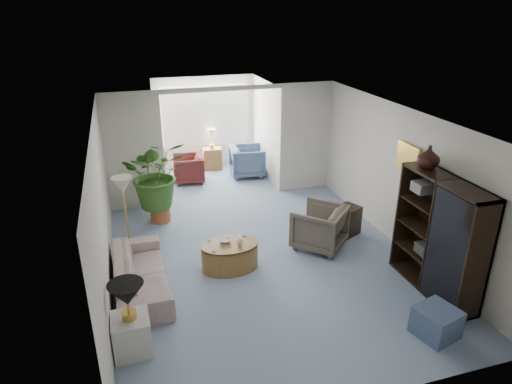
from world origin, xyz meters
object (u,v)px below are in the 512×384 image
object	(u,v)px
end_table	(132,335)
ottoman	(436,322)
sofa	(141,273)
sunroom_chair_blue	(247,161)
sunroom_chair_maroon	(189,169)
cabinet_urn	(429,157)
floor_lamp	(122,185)
entertainment_cabinet	(439,237)
coffee_bowl	(225,240)
sunroom_table	(212,158)
table_lamp	(126,294)
side_table_dark	(346,221)
wingback_chair	(319,227)
coffee_cup	(240,243)
coffee_table	(230,256)
framed_picture	(409,158)
plant_pot	(160,213)

from	to	relation	value
end_table	ottoman	xyz separation A→B (m)	(3.88, -0.85, -0.06)
sofa	end_table	distance (m)	1.37
sunroom_chair_blue	sunroom_chair_maroon	bearing A→B (deg)	96.38
end_table	cabinet_urn	xyz separation A→B (m)	(4.49, 0.57, 1.74)
floor_lamp	entertainment_cabinet	size ratio (longest dim) A/B	0.20
coffee_bowl	sunroom_table	size ratio (longest dim) A/B	0.37
sofa	table_lamp	distance (m)	1.48
sofa	side_table_dark	size ratio (longest dim) A/B	3.51
floor_lamp	sunroom_chair_blue	world-z (taller)	floor_lamp
sofa	wingback_chair	distance (m)	3.19
coffee_cup	entertainment_cabinet	world-z (taller)	entertainment_cabinet
table_lamp	entertainment_cabinet	distance (m)	4.49
coffee_bowl	cabinet_urn	distance (m)	3.43
ottoman	sunroom_chair_blue	xyz separation A→B (m)	(-0.75, 6.54, 0.18)
sofa	coffee_table	bearing A→B (deg)	-83.25
sofa	cabinet_urn	distance (m)	4.68
framed_picture	plant_pot	size ratio (longest dim) A/B	1.25
sofa	coffee_cup	size ratio (longest dim) A/B	18.85
sunroom_table	floor_lamp	bearing A→B (deg)	-121.37
framed_picture	wingback_chair	world-z (taller)	framed_picture
coffee_bowl	cabinet_urn	xyz separation A→B (m)	(2.89, -1.08, 1.52)
framed_picture	sunroom_table	world-z (taller)	framed_picture
coffee_table	sunroom_table	bearing A→B (deg)	81.57
end_table	ottoman	distance (m)	3.97
sunroom_table	entertainment_cabinet	bearing A→B (deg)	-71.65
end_table	sofa	bearing A→B (deg)	81.57
end_table	sunroom_chair_maroon	world-z (taller)	sunroom_chair_maroon
plant_pot	table_lamp	bearing A→B (deg)	-101.15
floor_lamp	cabinet_urn	distance (m)	4.94
wingback_chair	entertainment_cabinet	distance (m)	2.12
end_table	coffee_bowl	size ratio (longest dim) A/B	2.43
cabinet_urn	sunroom_table	size ratio (longest dim) A/B	0.61
table_lamp	wingback_chair	bearing A→B (deg)	27.96
ottoman	sunroom_chair_blue	world-z (taller)	sunroom_chair_blue
plant_pot	sunroom_table	bearing A→B (deg)	59.06
ottoman	sunroom_chair_maroon	bearing A→B (deg)	109.01
side_table_dark	entertainment_cabinet	size ratio (longest dim) A/B	0.31
coffee_table	sunroom_table	size ratio (longest dim) A/B	1.66
coffee_bowl	ottoman	size ratio (longest dim) A/B	0.42
wingback_chair	side_table_dark	bearing A→B (deg)	158.59
wingback_chair	sunroom_table	distance (m)	4.75
floor_lamp	coffee_bowl	bearing A→B (deg)	-33.48
coffee_table	plant_pot	bearing A→B (deg)	113.41
table_lamp	sunroom_table	bearing A→B (deg)	69.74
plant_pot	sofa	bearing A→B (deg)	-102.71
framed_picture	wingback_chair	xyz separation A→B (m)	(-1.35, 0.43, -1.31)
sofa	coffee_table	xyz separation A→B (m)	(1.45, 0.20, -0.06)
table_lamp	coffee_table	xyz separation A→B (m)	(1.65, 1.55, -0.63)
coffee_table	sunroom_chair_maroon	world-z (taller)	sunroom_chair_maroon
wingback_chair	floor_lamp	bearing A→B (deg)	-59.50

